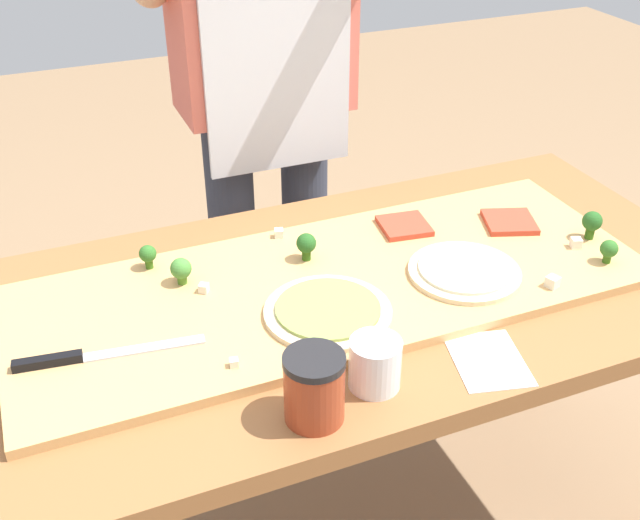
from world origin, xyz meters
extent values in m
cube|color=brown|center=(0.73, 0.31, 0.35)|extent=(0.07, 0.07, 0.70)
cube|color=brown|center=(0.00, 0.00, 0.72)|extent=(1.58, 0.75, 0.04)
cube|color=tan|center=(0.01, 0.01, 0.75)|extent=(1.21, 0.45, 0.02)
cube|color=#B7BABF|center=(-0.36, -0.06, 0.76)|extent=(0.20, 0.05, 0.00)
cube|color=black|center=(-0.51, -0.04, 0.77)|extent=(0.11, 0.03, 0.02)
cylinder|color=beige|center=(0.25, -0.06, 0.77)|extent=(0.22, 0.22, 0.01)
cylinder|color=beige|center=(0.25, -0.06, 0.77)|extent=(0.18, 0.18, 0.01)
cylinder|color=beige|center=(-0.04, -0.08, 0.77)|extent=(0.23, 0.23, 0.01)
cylinder|color=#899E4C|center=(-0.04, -0.08, 0.77)|extent=(0.19, 0.19, 0.01)
cube|color=#BC3D28|center=(0.45, 0.07, 0.77)|extent=(0.13, 0.13, 0.01)
cube|color=#BC3D28|center=(0.23, 0.14, 0.77)|extent=(0.11, 0.11, 0.01)
cylinder|color=#2C5915|center=(0.57, -0.04, 0.77)|extent=(0.02, 0.02, 0.03)
sphere|color=#23561E|center=(0.57, -0.04, 0.80)|extent=(0.04, 0.04, 0.04)
cylinder|color=#366618|center=(0.54, -0.13, 0.77)|extent=(0.02, 0.02, 0.02)
sphere|color=#2D6623|center=(0.54, -0.13, 0.79)|extent=(0.03, 0.03, 0.03)
cylinder|color=#487A23|center=(-0.25, 0.11, 0.77)|extent=(0.02, 0.02, 0.02)
sphere|color=#427F33|center=(-0.25, 0.11, 0.79)|extent=(0.04, 0.04, 0.04)
cylinder|color=#366618|center=(-0.30, 0.19, 0.77)|extent=(0.02, 0.02, 0.02)
sphere|color=#2D6623|center=(-0.30, 0.19, 0.79)|extent=(0.03, 0.03, 0.03)
cylinder|color=#2C5915|center=(-0.01, 0.10, 0.77)|extent=(0.02, 0.02, 0.02)
sphere|color=#23561E|center=(-0.01, 0.10, 0.80)|extent=(0.04, 0.04, 0.04)
cube|color=white|center=(0.52, -0.06, 0.77)|extent=(0.03, 0.03, 0.02)
cube|color=white|center=(-0.03, 0.21, 0.77)|extent=(0.02, 0.02, 0.02)
cube|color=silver|center=(-0.24, -0.16, 0.77)|extent=(0.02, 0.02, 0.01)
cube|color=silver|center=(0.38, -0.16, 0.77)|extent=(0.03, 0.03, 0.02)
cube|color=silver|center=(-0.22, 0.07, 0.77)|extent=(0.02, 0.02, 0.02)
cylinder|color=white|center=(-0.04, -0.26, 0.78)|extent=(0.08, 0.08, 0.09)
cylinder|color=white|center=(-0.04, -0.26, 0.77)|extent=(0.07, 0.07, 0.05)
cylinder|color=#99381E|center=(-0.15, -0.30, 0.79)|extent=(0.09, 0.09, 0.10)
cylinder|color=black|center=(-0.15, -0.30, 0.85)|extent=(0.09, 0.09, 0.01)
cube|color=white|center=(0.17, -0.28, 0.74)|extent=(0.15, 0.17, 0.00)
cylinder|color=#333847|center=(-0.02, 0.58, 0.45)|extent=(0.12, 0.12, 0.90)
cylinder|color=#333847|center=(0.18, 0.58, 0.45)|extent=(0.12, 0.12, 0.90)
cube|color=silver|center=(0.08, 0.47, 1.09)|extent=(0.34, 0.01, 0.60)
camera|label=1|loc=(-0.48, -1.10, 1.56)|focal=43.13mm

